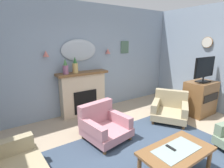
% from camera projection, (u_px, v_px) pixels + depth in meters
% --- Properties ---
extents(floor, '(6.99, 6.45, 0.10)m').
position_uv_depth(floor, '(160.00, 167.00, 2.86)').
color(floor, tan).
rests_on(floor, ground).
extents(wall_back, '(6.99, 0.10, 2.91)m').
position_uv_depth(wall_back, '(84.00, 59.00, 4.71)').
color(wall_back, '#8C9EB2').
rests_on(wall_back, ground).
extents(patterned_rug, '(3.20, 2.40, 0.01)m').
position_uv_depth(patterned_rug, '(151.00, 157.00, 3.00)').
color(patterned_rug, '#38475B').
rests_on(patterned_rug, ground).
extents(fireplace, '(1.36, 0.36, 1.16)m').
position_uv_depth(fireplace, '(83.00, 94.00, 4.67)').
color(fireplace, beige).
rests_on(fireplace, ground).
extents(mantel_vase_left, '(0.13, 0.13, 0.38)m').
position_uv_depth(mantel_vase_left, '(65.00, 67.00, 4.22)').
color(mantel_vase_left, '#9E6084').
rests_on(mantel_vase_left, fireplace).
extents(mantel_vase_centre, '(0.14, 0.14, 0.41)m').
position_uv_depth(mantel_vase_centre, '(75.00, 66.00, 4.35)').
color(mantel_vase_centre, tan).
rests_on(mantel_vase_centre, fireplace).
extents(wall_mirror, '(0.96, 0.06, 0.56)m').
position_uv_depth(wall_mirror, '(79.00, 50.00, 4.50)').
color(wall_mirror, '#B2BCC6').
extents(wall_sconce_left, '(0.14, 0.14, 0.14)m').
position_uv_depth(wall_sconce_left, '(46.00, 54.00, 4.01)').
color(wall_sconce_left, '#D17066').
extents(wall_sconce_right, '(0.14, 0.14, 0.14)m').
position_uv_depth(wall_sconce_right, '(108.00, 51.00, 4.93)').
color(wall_sconce_right, '#D17066').
extents(wall_clock, '(0.04, 0.31, 0.31)m').
position_uv_depth(wall_clock, '(207.00, 42.00, 4.82)').
color(wall_clock, silver).
extents(framed_picture, '(0.28, 0.03, 0.36)m').
position_uv_depth(framed_picture, '(125.00, 47.00, 5.31)').
color(framed_picture, '#4C6B56').
extents(coffee_table, '(1.10, 0.60, 0.45)m').
position_uv_depth(coffee_table, '(176.00, 153.00, 2.52)').
color(coffee_table, brown).
rests_on(coffee_table, ground).
extents(tv_remote, '(0.04, 0.16, 0.02)m').
position_uv_depth(tv_remote, '(171.00, 148.00, 2.53)').
color(tv_remote, black).
rests_on(tv_remote, coffee_table).
extents(armchair_in_corner, '(1.13, 1.12, 0.71)m').
position_uv_depth(armchair_in_corner, '(170.00, 108.00, 4.38)').
color(armchair_in_corner, tan).
rests_on(armchair_in_corner, ground).
extents(armchair_by_coffee_table, '(0.92, 0.93, 0.71)m').
position_uv_depth(armchair_by_coffee_table, '(103.00, 124.00, 3.55)').
color(armchair_by_coffee_table, '#B77A84').
rests_on(armchair_by_coffee_table, ground).
extents(tv_cabinet, '(0.80, 0.57, 0.90)m').
position_uv_depth(tv_cabinet, '(200.00, 98.00, 4.69)').
color(tv_cabinet, brown).
rests_on(tv_cabinet, ground).
extents(tv_flatscreen, '(0.84, 0.24, 0.65)m').
position_uv_depth(tv_flatscreen, '(205.00, 69.00, 4.47)').
color(tv_flatscreen, black).
rests_on(tv_flatscreen, tv_cabinet).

